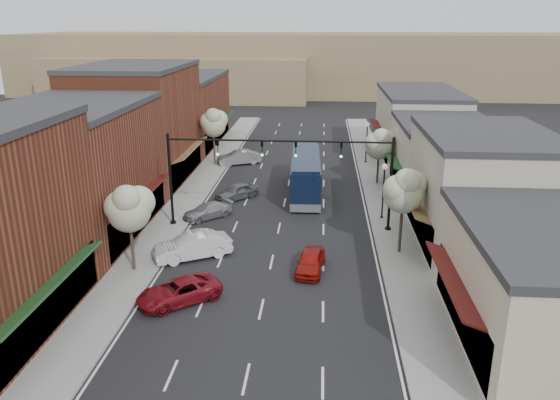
% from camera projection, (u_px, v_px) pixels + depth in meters
% --- Properties ---
extents(ground, '(160.00, 160.00, 0.00)m').
position_uv_depth(ground, '(269.00, 276.00, 32.98)').
color(ground, black).
rests_on(ground, ground).
extents(sidewalk_left, '(2.80, 73.00, 0.15)m').
position_uv_depth(sidewalk_left, '(199.00, 184.00, 51.08)').
color(sidewalk_left, gray).
rests_on(sidewalk_left, ground).
extents(sidewalk_right, '(2.80, 73.00, 0.15)m').
position_uv_depth(sidewalk_right, '(380.00, 188.00, 49.85)').
color(sidewalk_right, gray).
rests_on(sidewalk_right, ground).
extents(curb_left, '(0.25, 73.00, 0.17)m').
position_uv_depth(curb_left, '(213.00, 185.00, 50.98)').
color(curb_left, gray).
rests_on(curb_left, ground).
extents(curb_right, '(0.25, 73.00, 0.17)m').
position_uv_depth(curb_right, '(364.00, 188.00, 49.95)').
color(curb_right, gray).
rests_on(curb_right, ground).
extents(bldg_left_midnear, '(10.14, 14.10, 9.40)m').
position_uv_depth(bldg_left_midnear, '(75.00, 171.00, 38.24)').
color(bldg_left_midnear, brown).
rests_on(bldg_left_midnear, ground).
extents(bldg_left_midfar, '(10.14, 14.10, 10.90)m').
position_uv_depth(bldg_left_midfar, '(138.00, 124.00, 51.26)').
color(bldg_left_midfar, brown).
rests_on(bldg_left_midfar, ground).
extents(bldg_left_far, '(10.14, 18.10, 8.40)m').
position_uv_depth(bldg_left_far, '(181.00, 111.00, 66.79)').
color(bldg_left_far, brown).
rests_on(bldg_left_far, ground).
extents(bldg_right_near, '(9.14, 12.10, 5.90)m').
position_uv_depth(bldg_right_near, '(548.00, 287.00, 25.38)').
color(bldg_right_near, beige).
rests_on(bldg_right_near, ground).
extents(bldg_right_midnear, '(9.14, 12.10, 7.90)m').
position_uv_depth(bldg_right_midnear, '(481.00, 190.00, 36.42)').
color(bldg_right_midnear, '#BCB1A1').
rests_on(bldg_right_midnear, ground).
extents(bldg_right_midfar, '(9.14, 12.10, 6.40)m').
position_uv_depth(bldg_right_midfar, '(443.00, 158.00, 48.02)').
color(bldg_right_midfar, beige).
rests_on(bldg_right_midfar, ground).
extents(bldg_right_far, '(9.14, 16.10, 7.40)m').
position_uv_depth(bldg_right_far, '(418.00, 124.00, 61.11)').
color(bldg_right_far, '#BCB1A1').
rests_on(bldg_right_far, ground).
extents(hill_far, '(120.00, 30.00, 12.00)m').
position_uv_depth(hill_far, '(309.00, 63.00, 116.28)').
color(hill_far, '#7A6647').
rests_on(hill_far, ground).
extents(hill_near, '(50.00, 20.00, 8.00)m').
position_uv_depth(hill_near, '(181.00, 77.00, 107.39)').
color(hill_near, '#7A6647').
rests_on(hill_near, ground).
extents(signal_mast_right, '(8.22, 0.46, 7.00)m').
position_uv_depth(signal_mast_right, '(358.00, 170.00, 38.69)').
color(signal_mast_right, black).
rests_on(signal_mast_right, ground).
extents(signal_mast_left, '(8.22, 0.46, 7.00)m').
position_uv_depth(signal_mast_left, '(202.00, 166.00, 39.51)').
color(signal_mast_left, black).
rests_on(signal_mast_left, ground).
extents(tree_right_near, '(2.85, 2.65, 5.95)m').
position_uv_depth(tree_right_near, '(404.00, 190.00, 34.70)').
color(tree_right_near, '#47382B').
rests_on(tree_right_near, ground).
extents(tree_right_far, '(2.85, 2.65, 5.43)m').
position_uv_depth(tree_right_far, '(380.00, 143.00, 49.99)').
color(tree_right_far, '#47382B').
rests_on(tree_right_far, ground).
extents(tree_left_near, '(2.85, 2.65, 5.69)m').
position_uv_depth(tree_left_near, '(129.00, 207.00, 32.21)').
color(tree_left_near, '#47382B').
rests_on(tree_left_near, ground).
extents(tree_left_far, '(2.85, 2.65, 6.13)m').
position_uv_depth(tree_left_far, '(214.00, 122.00, 56.70)').
color(tree_left_far, '#47382B').
rests_on(tree_left_far, ground).
extents(lamp_post_near, '(0.44, 0.44, 4.44)m').
position_uv_depth(lamp_post_near, '(384.00, 182.00, 41.40)').
color(lamp_post_near, black).
rests_on(lamp_post_near, ground).
extents(lamp_post_far, '(0.44, 0.44, 4.44)m').
position_uv_depth(lamp_post_far, '(367.00, 136.00, 57.97)').
color(lamp_post_far, black).
rests_on(lamp_post_far, ground).
extents(coach_bus, '(2.83, 11.43, 3.47)m').
position_uv_depth(coach_bus, '(306.00, 174.00, 48.16)').
color(coach_bus, black).
rests_on(coach_bus, ground).
extents(red_hatchback, '(2.00, 4.01, 1.31)m').
position_uv_depth(red_hatchback, '(311.00, 261.00, 33.40)').
color(red_hatchback, maroon).
rests_on(red_hatchback, ground).
extents(parked_car_a, '(4.97, 4.52, 1.29)m').
position_uv_depth(parked_car_a, '(179.00, 292.00, 29.72)').
color(parked_car_a, maroon).
rests_on(parked_car_a, ground).
extents(parked_car_b, '(5.23, 3.93, 1.65)m').
position_uv_depth(parked_car_b, '(192.00, 246.00, 35.23)').
color(parked_car_b, silver).
rests_on(parked_car_b, ground).
extents(parked_car_c, '(4.08, 3.96, 1.17)m').
position_uv_depth(parked_car_c, '(207.00, 211.00, 42.47)').
color(parked_car_c, '#9F9FA4').
rests_on(parked_car_c, ground).
extents(parked_car_d, '(3.91, 3.98, 1.36)m').
position_uv_depth(parked_car_d, '(237.00, 191.00, 46.94)').
color(parked_car_d, slate).
rests_on(parked_car_d, ground).
extents(parked_car_e, '(4.85, 3.41, 1.52)m').
position_uv_depth(parked_car_e, '(239.00, 157.00, 58.18)').
color(parked_car_e, '#A8A7AC').
rests_on(parked_car_e, ground).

